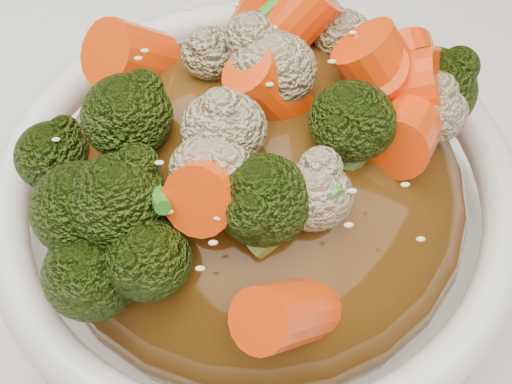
{
  "coord_description": "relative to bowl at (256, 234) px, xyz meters",
  "views": [
    {
      "loc": [
        -0.0,
        -0.13,
        1.11
      ],
      "look_at": [
        0.01,
        0.06,
        0.83
      ],
      "focal_mm": 55.0,
      "sensor_mm": 36.0,
      "label": 1
    }
  ],
  "objects": [
    {
      "name": "bowl",
      "position": [
        0.0,
        0.0,
        0.0
      ],
      "size": [
        0.24,
        0.24,
        0.09
      ],
      "primitive_type": null,
      "rotation": [
        0.0,
        0.0,
        0.06
      ],
      "color": "white",
      "rests_on": "tablecloth"
    },
    {
      "name": "sauce_base",
      "position": [
        0.0,
        -0.0,
        0.03
      ],
      "size": [
        0.19,
        0.19,
        0.1
      ],
      "primitive_type": "ellipsoid",
      "rotation": [
        0.0,
        0.0,
        0.06
      ],
      "color": "#502F0D",
      "rests_on": "bowl"
    },
    {
      "name": "carrots",
      "position": [
        0.0,
        -0.0,
        0.1
      ],
      "size": [
        0.19,
        0.19,
        0.05
      ],
      "primitive_type": null,
      "rotation": [
        0.0,
        0.0,
        0.06
      ],
      "color": "#FF4508",
      "rests_on": "sauce_base"
    },
    {
      "name": "broccoli",
      "position": [
        0.0,
        -0.0,
        0.1
      ],
      "size": [
        0.19,
        0.19,
        0.05
      ],
      "primitive_type": null,
      "rotation": [
        0.0,
        0.0,
        0.06
      ],
      "color": "black",
      "rests_on": "sauce_base"
    },
    {
      "name": "cauliflower",
      "position": [
        0.0,
        -0.0,
        0.1
      ],
      "size": [
        0.19,
        0.19,
        0.04
      ],
      "primitive_type": null,
      "rotation": [
        0.0,
        0.0,
        0.06
      ],
      "color": "#C3B285",
      "rests_on": "sauce_base"
    },
    {
      "name": "scallions",
      "position": [
        0.0,
        -0.0,
        0.1
      ],
      "size": [
        0.15,
        0.15,
        0.02
      ],
      "primitive_type": null,
      "rotation": [
        0.0,
        0.0,
        0.06
      ],
      "color": "#2F791B",
      "rests_on": "sauce_base"
    },
    {
      "name": "sesame_seeds",
      "position": [
        0.0,
        -0.0,
        0.1
      ],
      "size": [
        0.18,
        0.18,
        0.01
      ],
      "primitive_type": null,
      "rotation": [
        0.0,
        0.0,
        0.06
      ],
      "color": "#F6E9AF",
      "rests_on": "sauce_base"
    }
  ]
}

